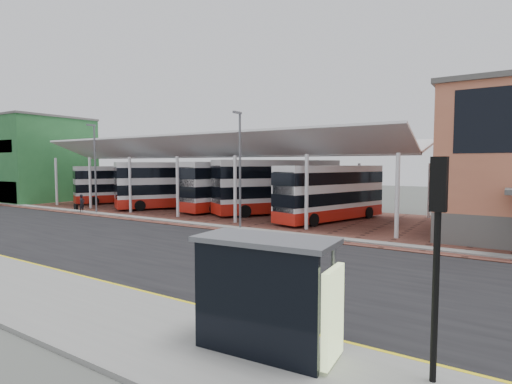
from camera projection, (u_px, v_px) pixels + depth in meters
ground at (151, 241)px, 23.50m from camera, size 140.00×140.00×0.00m
road at (138, 244)px, 22.66m from camera, size 120.00×14.00×0.02m
forecourt at (286, 218)px, 33.32m from camera, size 72.00×16.00×0.06m
north_kerb at (217, 226)px, 28.69m from camera, size 120.00×0.80×0.14m
yellow_line_near at (30, 266)px, 17.62m from camera, size 120.00×0.12×0.01m
yellow_line_far at (37, 265)px, 17.88m from camera, size 120.00×0.12×0.01m
canopy at (217, 151)px, 38.02m from camera, size 37.00×11.63×7.07m
shop_green at (47, 159)px, 48.54m from camera, size 6.40×10.20×10.22m
shop_cream at (19, 160)px, 52.06m from camera, size 6.40×10.20×10.22m
lamp_west at (95, 166)px, 36.02m from camera, size 0.16×0.90×8.07m
lamp_east at (240, 167)px, 27.37m from camera, size 0.16×0.90×8.07m
bus_0 at (122, 185)px, 46.10m from camera, size 6.73×10.22×4.23m
bus_1 at (163, 185)px, 44.24m from camera, size 2.73×10.65×4.38m
bus_2 at (174, 185)px, 40.53m from camera, size 8.18×10.96×4.66m
bus_3 at (232, 186)px, 38.94m from camera, size 4.52×11.63×4.68m
bus_4 at (277, 187)px, 35.89m from camera, size 8.61×11.30×4.82m
bus_5 at (331, 193)px, 31.41m from camera, size 5.46×10.80×4.35m
pedestrian at (82, 203)px, 36.95m from camera, size 0.56×0.70×1.67m
suitcase at (76, 207)px, 38.79m from camera, size 0.36×0.25×0.61m
bus_shelter at (271, 285)px, 8.98m from camera, size 3.46×1.79×2.68m
traffic_signal_west at (437, 233)px, 7.86m from camera, size 0.31×0.25×4.53m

